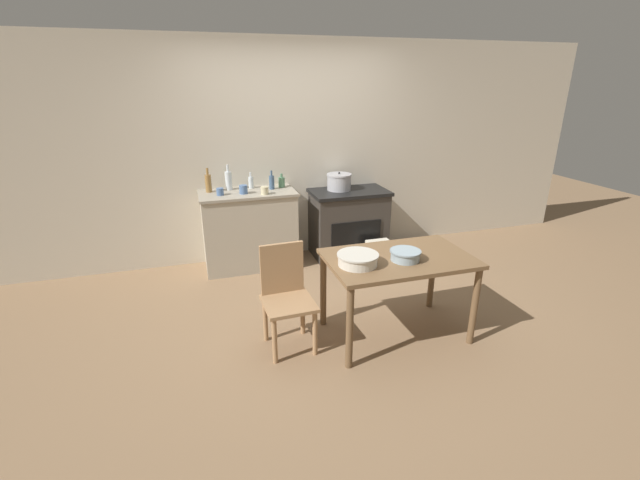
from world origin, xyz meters
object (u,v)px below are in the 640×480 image
(mixing_bowl_small, at_px, (405,255))
(bottle_far_left, at_px, (251,182))
(cup_right, at_px, (243,189))
(cup_center_right, at_px, (265,190))
(stock_pot, at_px, (339,182))
(mixing_bowl_large, at_px, (358,259))
(bottle_left, at_px, (229,180))
(stove, at_px, (348,223))
(cup_mid_right, at_px, (220,192))
(chair, at_px, (286,294))
(flour_sack, at_px, (379,254))
(bottle_mid_left, at_px, (208,183))
(work_table, at_px, (398,267))
(bottle_center, at_px, (282,182))
(bottle_center_left, at_px, (272,182))

(mixing_bowl_small, bearing_deg, bottle_far_left, 113.96)
(cup_right, bearing_deg, cup_center_right, -24.64)
(stock_pot, distance_m, mixing_bowl_large, 2.02)
(cup_right, bearing_deg, bottle_left, 120.06)
(cup_center_right, bearing_deg, cup_right, 155.36)
(stove, distance_m, cup_mid_right, 1.62)
(stove, distance_m, chair, 2.06)
(flour_sack, distance_m, bottle_mid_left, 2.12)
(work_table, xyz_separation_m, cup_right, (-1.02, 1.76, 0.32))
(cup_mid_right, bearing_deg, bottle_left, 62.13)
(flour_sack, bearing_deg, bottle_left, 158.95)
(stock_pot, height_order, bottle_center, bottle_center)
(flour_sack, relative_size, bottle_far_left, 1.71)
(chair, bearing_deg, stove, 52.81)
(bottle_far_left, xyz_separation_m, bottle_center, (0.35, -0.06, -0.01))
(bottle_far_left, bearing_deg, mixing_bowl_small, -66.04)
(flour_sack, bearing_deg, mixing_bowl_small, -107.61)
(flour_sack, xyz_separation_m, cup_right, (-1.49, 0.40, 0.80))
(stock_pot, relative_size, cup_right, 3.17)
(cup_right, bearing_deg, bottle_center_left, 18.43)
(chair, relative_size, cup_right, 9.06)
(bottle_mid_left, distance_m, cup_right, 0.41)
(flour_sack, height_order, cup_mid_right, cup_mid_right)
(stock_pot, distance_m, bottle_far_left, 1.06)
(cup_center_right, bearing_deg, stock_pot, 14.13)
(chair, distance_m, mixing_bowl_large, 0.66)
(stove, height_order, work_table, stove)
(work_table, xyz_separation_m, bottle_mid_left, (-1.38, 1.94, 0.38))
(stove, xyz_separation_m, flour_sack, (0.21, -0.47, -0.26))
(mixing_bowl_large, bearing_deg, cup_right, 109.41)
(stove, xyz_separation_m, bottle_center, (-0.81, 0.10, 0.55))
(mixing_bowl_small, bearing_deg, cup_mid_right, 125.09)
(stove, relative_size, mixing_bowl_large, 2.85)
(bottle_left, bearing_deg, bottle_center_left, -13.89)
(mixing_bowl_large, bearing_deg, bottle_mid_left, 116.61)
(bottle_mid_left, xyz_separation_m, cup_right, (0.36, -0.18, -0.06))
(flour_sack, xyz_separation_m, bottle_far_left, (-1.37, 0.63, 0.82))
(chair, distance_m, stock_pot, 2.11)
(cup_right, bearing_deg, flour_sack, -14.82)
(bottle_mid_left, distance_m, bottle_center_left, 0.71)
(mixing_bowl_large, distance_m, bottle_left, 2.19)
(stove, relative_size, bottle_left, 3.25)
(work_table, relative_size, chair, 1.39)
(stock_pot, relative_size, mixing_bowl_large, 0.92)
(mixing_bowl_large, relative_size, bottle_center_left, 1.53)
(chair, relative_size, flour_sack, 2.76)
(mixing_bowl_large, relative_size, bottle_left, 1.14)
(cup_right, bearing_deg, cup_mid_right, 178.92)
(flour_sack, height_order, bottle_far_left, bottle_far_left)
(work_table, height_order, bottle_center_left, bottle_center_left)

